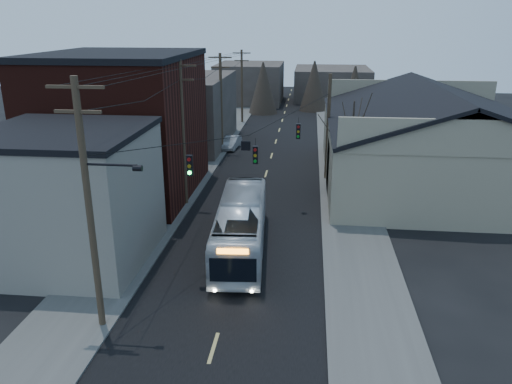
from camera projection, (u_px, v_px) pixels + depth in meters
The scene contains 14 objects.
ground at pixel (203, 382), 18.01m from camera, with size 160.00×160.00×0.00m, color black.
road_surface at pixel (270, 161), 46.20m from camera, with size 9.00×110.00×0.02m, color black.
sidewalk_left at pixel (201, 159), 46.84m from camera, with size 4.00×110.00×0.12m, color #474744.
sidewalk_right at pixel (341, 163), 45.53m from camera, with size 4.00×110.00×0.12m, color #474744.
building_clapboard at pixel (68, 199), 26.24m from camera, with size 8.00×8.00×7.00m, color slate.
building_brick at pixel (122, 128), 36.19m from camera, with size 10.00×12.00×10.00m, color black.
building_left_far at pixel (184, 111), 51.66m from camera, with size 9.00×14.00×7.00m, color #37302C.
warehouse at pixel (429, 150), 39.32m from camera, with size 16.16×20.60×7.73m.
building_far_left at pixel (250, 83), 78.73m from camera, with size 10.00×12.00×6.00m, color #37302C.
building_far_right at pixel (332, 83), 82.28m from camera, with size 12.00×14.00×5.00m, color #37302C.
bare_tree at pixel (351, 152), 34.98m from camera, with size 0.40×0.40×7.20m, color black.
utility_lines at pixel (225, 120), 39.40m from camera, with size 11.24×45.28×10.50m.
bus at pixel (241, 226), 27.86m from camera, with size 2.51×10.74×2.99m, color silver.
parked_car at pixel (231, 142), 50.66m from camera, with size 1.34×3.83×1.26m, color #93969A.
Camera 1 is at (3.48, -14.49, 12.38)m, focal length 35.00 mm.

